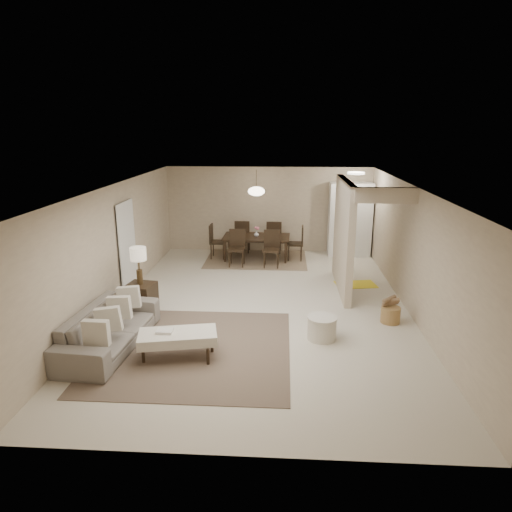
# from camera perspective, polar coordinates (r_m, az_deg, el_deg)

# --- Properties ---
(floor) EXTENTS (9.00, 9.00, 0.00)m
(floor) POSITION_cam_1_polar(r_m,az_deg,el_deg) (9.57, 0.58, -6.34)
(floor) COLOR beige
(floor) RESTS_ON ground
(ceiling) EXTENTS (9.00, 9.00, 0.00)m
(ceiling) POSITION_cam_1_polar(r_m,az_deg,el_deg) (8.93, 0.62, 8.68)
(ceiling) COLOR white
(ceiling) RESTS_ON back_wall
(back_wall) EXTENTS (6.00, 0.00, 6.00)m
(back_wall) POSITION_cam_1_polar(r_m,az_deg,el_deg) (13.57, 1.58, 5.82)
(back_wall) COLOR tan
(back_wall) RESTS_ON floor
(left_wall) EXTENTS (0.00, 9.00, 9.00)m
(left_wall) POSITION_cam_1_polar(r_m,az_deg,el_deg) (9.79, -17.23, 1.15)
(left_wall) COLOR tan
(left_wall) RESTS_ON floor
(right_wall) EXTENTS (0.00, 9.00, 9.00)m
(right_wall) POSITION_cam_1_polar(r_m,az_deg,el_deg) (9.51, 18.96, 0.58)
(right_wall) COLOR tan
(right_wall) RESTS_ON floor
(partition) EXTENTS (0.15, 2.50, 2.50)m
(partition) POSITION_cam_1_polar(r_m,az_deg,el_deg) (10.46, 10.86, 2.50)
(partition) COLOR tan
(partition) RESTS_ON floor
(doorway) EXTENTS (0.04, 0.90, 2.04)m
(doorway) POSITION_cam_1_polar(r_m,az_deg,el_deg) (10.38, -15.83, 0.76)
(doorway) COLOR black
(doorway) RESTS_ON floor
(pantry_cabinet) EXTENTS (1.20, 0.55, 2.10)m
(pantry_cabinet) POSITION_cam_1_polar(r_m,az_deg,el_deg) (13.39, 11.65, 4.49)
(pantry_cabinet) COLOR white
(pantry_cabinet) RESTS_ON floor
(flush_light) EXTENTS (0.44, 0.44, 0.05)m
(flush_light) POSITION_cam_1_polar(r_m,az_deg,el_deg) (12.25, 12.39, 10.09)
(flush_light) COLOR white
(flush_light) RESTS_ON ceiling
(living_rug) EXTENTS (3.20, 3.20, 0.01)m
(living_rug) POSITION_cam_1_polar(r_m,az_deg,el_deg) (7.92, -7.70, -11.43)
(living_rug) COLOR brown
(living_rug) RESTS_ON floor
(sofa) EXTENTS (2.41, 1.11, 0.69)m
(sofa) POSITION_cam_1_polar(r_m,az_deg,el_deg) (8.16, -17.82, -8.60)
(sofa) COLOR slate
(sofa) RESTS_ON floor
(ottoman_bench) EXTENTS (1.33, 0.81, 0.44)m
(ottoman_bench) POSITION_cam_1_polar(r_m,az_deg,el_deg) (7.54, -9.75, -10.01)
(ottoman_bench) COLOR beige
(ottoman_bench) RESTS_ON living_rug
(side_table) EXTENTS (0.61, 0.61, 0.58)m
(side_table) POSITION_cam_1_polar(r_m,az_deg,el_deg) (9.54, -14.15, -5.06)
(side_table) COLOR black
(side_table) RESTS_ON floor
(table_lamp) EXTENTS (0.32, 0.32, 0.76)m
(table_lamp) POSITION_cam_1_polar(r_m,az_deg,el_deg) (9.28, -14.50, -0.14)
(table_lamp) COLOR #4D3A21
(table_lamp) RESTS_ON side_table
(round_pouf) EXTENTS (0.53, 0.53, 0.41)m
(round_pouf) POSITION_cam_1_polar(r_m,az_deg,el_deg) (8.21, 8.23, -8.88)
(round_pouf) COLOR beige
(round_pouf) RESTS_ON floor
(wicker_basket) EXTENTS (0.37, 0.37, 0.31)m
(wicker_basket) POSITION_cam_1_polar(r_m,az_deg,el_deg) (9.15, 16.45, -7.06)
(wicker_basket) COLOR brown
(wicker_basket) RESTS_ON floor
(dining_rug) EXTENTS (2.80, 2.10, 0.01)m
(dining_rug) POSITION_cam_1_polar(r_m,az_deg,el_deg) (12.94, 0.04, -0.34)
(dining_rug) COLOR #79624B
(dining_rug) RESTS_ON floor
(dining_table) EXTENTS (1.89, 1.09, 0.65)m
(dining_table) POSITION_cam_1_polar(r_m,az_deg,el_deg) (12.85, 0.04, 1.04)
(dining_table) COLOR black
(dining_table) RESTS_ON dining_rug
(dining_chairs) EXTENTS (2.62, 1.92, 0.97)m
(dining_chairs) POSITION_cam_1_polar(r_m,az_deg,el_deg) (12.81, 0.04, 1.73)
(dining_chairs) COLOR black
(dining_chairs) RESTS_ON dining_rug
(vase) EXTENTS (0.15, 0.15, 0.15)m
(vase) POSITION_cam_1_polar(r_m,az_deg,el_deg) (12.76, 0.04, 2.78)
(vase) COLOR white
(vase) RESTS_ON dining_table
(yellow_mat) EXTENTS (1.01, 0.71, 0.01)m
(yellow_mat) POSITION_cam_1_polar(r_m,az_deg,el_deg) (11.11, 12.35, -3.49)
(yellow_mat) COLOR yellow
(yellow_mat) RESTS_ON floor
(pendant_light) EXTENTS (0.46, 0.46, 0.71)m
(pendant_light) POSITION_cam_1_polar(r_m,az_deg,el_deg) (12.54, 0.04, 8.10)
(pendant_light) COLOR #4D3A21
(pendant_light) RESTS_ON ceiling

